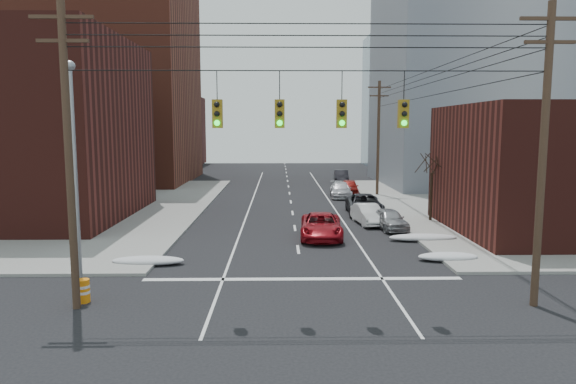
{
  "coord_description": "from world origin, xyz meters",
  "views": [
    {
      "loc": [
        -1.01,
        -15.35,
        6.63
      ],
      "look_at": [
        -0.53,
        13.34,
        3.0
      ],
      "focal_mm": 32.0,
      "sensor_mm": 36.0,
      "label": 1
    }
  ],
  "objects_px": {
    "construction_barrel": "(83,291)",
    "lot_car_c": "(60,211)",
    "parked_car_a": "(390,219)",
    "parked_car_b": "(368,214)",
    "parked_car_d": "(341,190)",
    "parked_car_e": "(349,187)",
    "red_pickup": "(321,226)",
    "parked_car_f": "(341,177)",
    "lot_car_a": "(92,201)",
    "lot_car_b": "(105,201)",
    "lot_car_d": "(54,204)",
    "parked_car_c": "(364,205)"
  },
  "relations": [
    {
      "from": "parked_car_b",
      "to": "parked_car_e",
      "type": "height_order",
      "value": "parked_car_e"
    },
    {
      "from": "red_pickup",
      "to": "lot_car_a",
      "type": "distance_m",
      "value": 20.02
    },
    {
      "from": "parked_car_f",
      "to": "lot_car_c",
      "type": "bearing_deg",
      "value": -128.65
    },
    {
      "from": "parked_car_c",
      "to": "parked_car_f",
      "type": "distance_m",
      "value": 22.59
    },
    {
      "from": "lot_car_d",
      "to": "parked_car_d",
      "type": "bearing_deg",
      "value": -82.82
    },
    {
      "from": "lot_car_c",
      "to": "parked_car_a",
      "type": "bearing_deg",
      "value": -111.26
    },
    {
      "from": "parked_car_a",
      "to": "lot_car_b",
      "type": "xyz_separation_m",
      "value": [
        -20.95,
        7.52,
        0.16
      ]
    },
    {
      "from": "red_pickup",
      "to": "parked_car_f",
      "type": "bearing_deg",
      "value": 84.25
    },
    {
      "from": "lot_car_a",
      "to": "parked_car_d",
      "type": "bearing_deg",
      "value": -93.55
    },
    {
      "from": "lot_car_c",
      "to": "parked_car_c",
      "type": "bearing_deg",
      "value": -96.52
    },
    {
      "from": "parked_car_e",
      "to": "lot_car_d",
      "type": "bearing_deg",
      "value": -148.86
    },
    {
      "from": "lot_car_d",
      "to": "lot_car_a",
      "type": "bearing_deg",
      "value": -71.59
    },
    {
      "from": "lot_car_a",
      "to": "lot_car_c",
      "type": "relative_size",
      "value": 0.98
    },
    {
      "from": "parked_car_f",
      "to": "lot_car_b",
      "type": "xyz_separation_m",
      "value": [
        -21.18,
        -20.82,
        0.08
      ]
    },
    {
      "from": "parked_car_d",
      "to": "parked_car_f",
      "type": "bearing_deg",
      "value": 85.9
    },
    {
      "from": "parked_car_c",
      "to": "lot_car_a",
      "type": "relative_size",
      "value": 1.29
    },
    {
      "from": "lot_car_a",
      "to": "parked_car_f",
      "type": "bearing_deg",
      "value": -71.48
    },
    {
      "from": "parked_car_b",
      "to": "parked_car_d",
      "type": "bearing_deg",
      "value": 84.2
    },
    {
      "from": "parked_car_c",
      "to": "lot_car_b",
      "type": "height_order",
      "value": "parked_car_c"
    },
    {
      "from": "lot_car_a",
      "to": "lot_car_d",
      "type": "relative_size",
      "value": 1.11
    },
    {
      "from": "parked_car_c",
      "to": "lot_car_c",
      "type": "height_order",
      "value": "parked_car_c"
    },
    {
      "from": "parked_car_b",
      "to": "parked_car_f",
      "type": "bearing_deg",
      "value": 80.17
    },
    {
      "from": "construction_barrel",
      "to": "lot_car_d",
      "type": "bearing_deg",
      "value": 116.02
    },
    {
      "from": "lot_car_d",
      "to": "construction_barrel",
      "type": "height_order",
      "value": "lot_car_d"
    },
    {
      "from": "lot_car_a",
      "to": "construction_barrel",
      "type": "distance_m",
      "value": 22.53
    },
    {
      "from": "red_pickup",
      "to": "lot_car_c",
      "type": "distance_m",
      "value": 18.86
    },
    {
      "from": "parked_car_b",
      "to": "parked_car_d",
      "type": "relative_size",
      "value": 0.86
    },
    {
      "from": "parked_car_f",
      "to": "parked_car_e",
      "type": "bearing_deg",
      "value": -89.08
    },
    {
      "from": "construction_barrel",
      "to": "lot_car_c",
      "type": "bearing_deg",
      "value": 115.22
    },
    {
      "from": "parked_car_b",
      "to": "construction_barrel",
      "type": "height_order",
      "value": "parked_car_b"
    },
    {
      "from": "parked_car_d",
      "to": "lot_car_b",
      "type": "xyz_separation_m",
      "value": [
        -19.58,
        -7.93,
        0.13
      ]
    },
    {
      "from": "lot_car_b",
      "to": "parked_car_a",
      "type": "bearing_deg",
      "value": -90.63
    },
    {
      "from": "parked_car_c",
      "to": "lot_car_c",
      "type": "bearing_deg",
      "value": -170.32
    },
    {
      "from": "parked_car_a",
      "to": "parked_car_b",
      "type": "distance_m",
      "value": 2.15
    },
    {
      "from": "parked_car_a",
      "to": "parked_car_b",
      "type": "bearing_deg",
      "value": 113.04
    },
    {
      "from": "lot_car_d",
      "to": "parked_car_b",
      "type": "bearing_deg",
      "value": -115.32
    },
    {
      "from": "parked_car_a",
      "to": "lot_car_c",
      "type": "height_order",
      "value": "lot_car_c"
    },
    {
      "from": "parked_car_d",
      "to": "parked_car_b",
      "type": "bearing_deg",
      "value": -85.86
    },
    {
      "from": "parked_car_d",
      "to": "parked_car_e",
      "type": "bearing_deg",
      "value": 63.61
    },
    {
      "from": "lot_car_a",
      "to": "lot_car_c",
      "type": "xyz_separation_m",
      "value": [
        -0.65,
        -4.35,
        -0.07
      ]
    },
    {
      "from": "parked_car_d",
      "to": "lot_car_b",
      "type": "relative_size",
      "value": 0.99
    },
    {
      "from": "parked_car_e",
      "to": "parked_car_f",
      "type": "height_order",
      "value": "parked_car_f"
    },
    {
      "from": "parked_car_b",
      "to": "lot_car_b",
      "type": "bearing_deg",
      "value": 157.1
    },
    {
      "from": "parked_car_d",
      "to": "parked_car_f",
      "type": "relative_size",
      "value": 1.06
    },
    {
      "from": "parked_car_f",
      "to": "lot_car_c",
      "type": "height_order",
      "value": "parked_car_f"
    },
    {
      "from": "red_pickup",
      "to": "parked_car_b",
      "type": "relative_size",
      "value": 1.27
    },
    {
      "from": "red_pickup",
      "to": "parked_car_d",
      "type": "distance_m",
      "value": 18.28
    },
    {
      "from": "parked_car_c",
      "to": "parked_car_e",
      "type": "distance_m",
      "value": 11.61
    },
    {
      "from": "parked_car_a",
      "to": "red_pickup",
      "type": "bearing_deg",
      "value": -159.18
    },
    {
      "from": "parked_car_c",
      "to": "parked_car_e",
      "type": "xyz_separation_m",
      "value": [
        0.41,
        11.61,
        -0.02
      ]
    }
  ]
}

